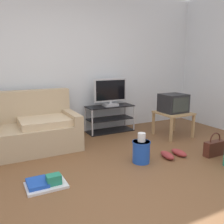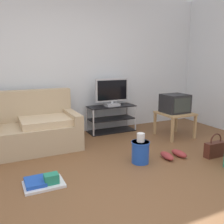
{
  "view_description": "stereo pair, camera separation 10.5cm",
  "coord_description": "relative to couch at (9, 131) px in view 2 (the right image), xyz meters",
  "views": [
    {
      "loc": [
        -1.25,
        -2.1,
        1.39
      ],
      "look_at": [
        0.43,
        1.16,
        0.62
      ],
      "focal_mm": 39.5,
      "sensor_mm": 36.0,
      "label": 1
    },
    {
      "loc": [
        -1.16,
        -2.15,
        1.39
      ],
      "look_at": [
        0.43,
        1.16,
        0.62
      ],
      "focal_mm": 39.5,
      "sensor_mm": 36.0,
      "label": 2
    }
  ],
  "objects": [
    {
      "name": "flat_tv",
      "position": [
        1.9,
        0.26,
        0.46
      ],
      "size": [
        0.68,
        0.22,
        0.53
      ],
      "color": "#B2B2B7",
      "rests_on": "tv_stand"
    },
    {
      "name": "couch",
      "position": [
        0.0,
        0.0,
        0.0
      ],
      "size": [
        2.1,
        0.9,
        0.91
      ],
      "color": "tan",
      "rests_on": "ground_plane"
    },
    {
      "name": "tv_stand",
      "position": [
        1.9,
        0.29,
        -0.06
      ],
      "size": [
        0.94,
        0.38,
        0.52
      ],
      "color": "black",
      "rests_on": "ground_plane"
    },
    {
      "name": "wall_back",
      "position": [
        1.01,
        0.58,
        1.03
      ],
      "size": [
        9.0,
        0.1,
        2.7
      ],
      "primitive_type": "cube",
      "color": "silver",
      "rests_on": "ground_plane"
    },
    {
      "name": "floor_tray",
      "position": [
        0.26,
        -1.36,
        -0.28
      ],
      "size": [
        0.44,
        0.33,
        0.14
      ],
      "color": "silver",
      "rests_on": "ground_plane"
    },
    {
      "name": "cleaning_bucket",
      "position": [
        1.59,
        -1.28,
        -0.14
      ],
      "size": [
        0.25,
        0.25,
        0.42
      ],
      "color": "blue",
      "rests_on": "ground_plane"
    },
    {
      "name": "handbag",
      "position": [
        2.7,
        -1.58,
        -0.2
      ],
      "size": [
        0.34,
        0.11,
        0.36
      ],
      "rotation": [
        0.0,
        0.0,
        -0.56
      ],
      "color": "#4C2319",
      "rests_on": "ground_plane"
    },
    {
      "name": "crt_tv",
      "position": [
        2.8,
        -0.52,
        0.3
      ],
      "size": [
        0.44,
        0.4,
        0.33
      ],
      "color": "#232326",
      "rests_on": "side_table"
    },
    {
      "name": "ground_plane",
      "position": [
        1.01,
        -1.87,
        -0.33
      ],
      "size": [
        9.0,
        9.8,
        0.02
      ],
      "primitive_type": "cube",
      "color": "brown"
    },
    {
      "name": "sneakers_pair",
      "position": [
        2.12,
        -1.34,
        -0.28
      ],
      "size": [
        0.37,
        0.3,
        0.09
      ],
      "color": "#993333",
      "rests_on": "ground_plane"
    },
    {
      "name": "side_table",
      "position": [
        2.8,
        -0.53,
        0.07
      ],
      "size": [
        0.57,
        0.57,
        0.46
      ],
      "color": "tan",
      "rests_on": "ground_plane"
    }
  ]
}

